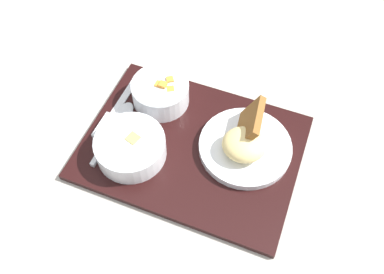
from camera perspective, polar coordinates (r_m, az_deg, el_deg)
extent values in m
plane|color=#ADA89E|center=(0.81, 0.00, -1.67)|extent=(4.00, 4.00, 0.00)
cube|color=black|center=(0.80, 0.00, -1.43)|extent=(0.43, 0.33, 0.01)
cylinder|color=silver|center=(0.85, -4.44, 6.22)|extent=(0.12, 0.12, 0.05)
torus|color=silver|center=(0.83, -4.54, 7.24)|extent=(0.12, 0.12, 0.01)
cylinder|color=#9EC67A|center=(0.82, -3.47, 6.70)|extent=(0.05, 0.05, 0.01)
cylinder|color=#9EC67A|center=(0.81, -4.10, 5.56)|extent=(0.05, 0.05, 0.02)
cylinder|color=#9EC67A|center=(0.83, -5.62, 6.44)|extent=(0.04, 0.03, 0.01)
cylinder|color=#9EC67A|center=(0.84, -3.76, 7.96)|extent=(0.05, 0.05, 0.01)
cube|color=orange|center=(0.82, -3.03, 6.52)|extent=(0.02, 0.02, 0.01)
cube|color=orange|center=(0.83, -4.35, 7.14)|extent=(0.02, 0.02, 0.01)
cube|color=orange|center=(0.82, -4.08, 7.18)|extent=(0.01, 0.01, 0.01)
cube|color=orange|center=(0.84, -3.10, 7.80)|extent=(0.02, 0.02, 0.02)
cube|color=orange|center=(0.83, -4.61, 7.22)|extent=(0.02, 0.02, 0.01)
cylinder|color=silver|center=(0.78, -8.61, -1.45)|extent=(0.13, 0.13, 0.05)
torus|color=silver|center=(0.76, -8.80, -0.67)|extent=(0.13, 0.13, 0.01)
cylinder|color=#B29342|center=(0.77, -8.65, -1.30)|extent=(0.12, 0.12, 0.03)
cube|color=#D1B75B|center=(0.77, -8.25, -0.42)|extent=(0.03, 0.03, 0.02)
cylinder|color=silver|center=(0.79, 7.46, -1.40)|extent=(0.18, 0.18, 0.02)
ellipsoid|color=#E5CC7F|center=(0.76, 7.32, -1.07)|extent=(0.10, 0.10, 0.04)
cube|color=brown|center=(0.79, 7.76, 1.69)|extent=(0.07, 0.10, 0.09)
cube|color=silver|center=(0.88, -9.28, 5.82)|extent=(0.02, 0.13, 0.00)
cube|color=silver|center=(0.83, -12.33, 1.44)|extent=(0.02, 0.06, 0.02)
ellipsoid|color=silver|center=(0.85, -9.48, 3.45)|extent=(0.03, 0.06, 0.01)
cube|color=silver|center=(0.81, -12.04, -0.85)|extent=(0.01, 0.11, 0.01)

